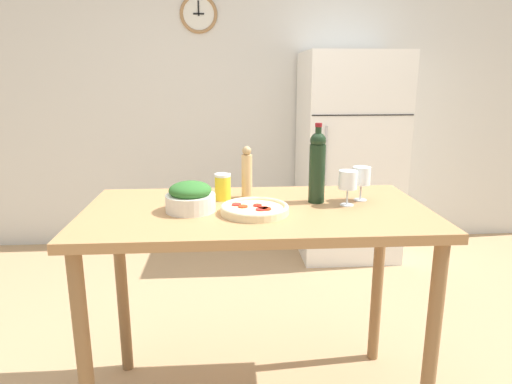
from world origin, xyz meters
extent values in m
cube|color=silver|center=(0.00, 2.23, 1.30)|extent=(6.40, 0.06, 2.60)
torus|color=#997047|center=(-0.32, 2.19, 1.97)|extent=(0.31, 0.03, 0.31)
cylinder|color=silver|center=(-0.32, 2.20, 1.97)|extent=(0.27, 0.01, 0.27)
cube|color=black|center=(-0.32, 2.19, 1.97)|extent=(0.09, 0.01, 0.01)
cube|color=black|center=(-0.32, 2.19, 2.02)|extent=(0.01, 0.01, 0.12)
cube|color=white|center=(0.89, 1.85, 0.83)|extent=(0.78, 0.67, 1.67)
cube|color=black|center=(0.89, 1.51, 1.20)|extent=(0.76, 0.01, 0.01)
cylinder|color=#B2B2B7|center=(0.62, 1.49, 0.75)|extent=(0.02, 0.02, 0.75)
cube|color=#A87A4C|center=(0.00, 0.00, 0.92)|extent=(1.42, 0.75, 0.04)
cylinder|color=olive|center=(-0.65, -0.31, 0.45)|extent=(0.06, 0.06, 0.91)
cylinder|color=olive|center=(0.65, -0.31, 0.45)|extent=(0.06, 0.06, 0.91)
cylinder|color=olive|center=(-0.65, 0.31, 0.45)|extent=(0.06, 0.06, 0.91)
cylinder|color=olive|center=(0.65, 0.31, 0.45)|extent=(0.06, 0.06, 0.91)
cylinder|color=black|center=(0.26, 0.08, 1.07)|extent=(0.07, 0.07, 0.25)
sphere|color=black|center=(0.26, 0.08, 1.21)|extent=(0.07, 0.07, 0.07)
cylinder|color=black|center=(0.26, 0.08, 1.24)|extent=(0.03, 0.03, 0.06)
cylinder|color=maroon|center=(0.26, 0.08, 1.28)|extent=(0.03, 0.03, 0.02)
cylinder|color=silver|center=(0.38, 0.02, 0.95)|extent=(0.06, 0.06, 0.00)
cylinder|color=silver|center=(0.38, 0.02, 0.98)|extent=(0.01, 0.01, 0.07)
cylinder|color=white|center=(0.38, 0.02, 1.05)|extent=(0.08, 0.08, 0.08)
cylinder|color=maroon|center=(0.38, 0.02, 1.02)|extent=(0.07, 0.07, 0.01)
cylinder|color=silver|center=(0.46, 0.09, 0.95)|extent=(0.06, 0.06, 0.00)
cylinder|color=silver|center=(0.46, 0.09, 0.98)|extent=(0.01, 0.01, 0.07)
cylinder|color=white|center=(0.46, 0.09, 1.05)|extent=(0.08, 0.08, 0.08)
cylinder|color=maroon|center=(0.46, 0.09, 1.03)|extent=(0.07, 0.07, 0.02)
cylinder|color=tan|center=(-0.03, 0.18, 1.04)|extent=(0.05, 0.05, 0.19)
sphere|color=tan|center=(-0.03, 0.18, 1.16)|extent=(0.04, 0.04, 0.04)
cylinder|color=silver|center=(-0.27, -0.02, 0.98)|extent=(0.20, 0.20, 0.07)
ellipsoid|color=#2D6628|center=(-0.27, -0.02, 1.03)|extent=(0.17, 0.17, 0.07)
cylinder|color=beige|center=(-0.01, -0.07, 0.96)|extent=(0.27, 0.27, 0.02)
torus|color=beige|center=(-0.01, -0.07, 0.97)|extent=(0.27, 0.27, 0.02)
cylinder|color=red|center=(0.03, -0.10, 0.97)|extent=(0.04, 0.04, 0.01)
cylinder|color=red|center=(-0.06, -0.06, 0.97)|extent=(0.04, 0.04, 0.01)
cylinder|color=red|center=(0.02, -0.09, 0.97)|extent=(0.04, 0.04, 0.01)
cylinder|color=red|center=(-0.08, -0.03, 0.97)|extent=(0.04, 0.04, 0.01)
cylinder|color=red|center=(0.01, -0.11, 0.97)|extent=(0.04, 0.04, 0.01)
cylinder|color=red|center=(0.00, -0.05, 0.97)|extent=(0.03, 0.03, 0.01)
cylinder|color=yellow|center=(-0.14, 0.14, 1.00)|extent=(0.07, 0.07, 0.11)
cylinder|color=white|center=(-0.14, 0.14, 1.06)|extent=(0.07, 0.07, 0.01)
camera|label=1|loc=(-0.13, -1.81, 1.47)|focal=32.00mm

